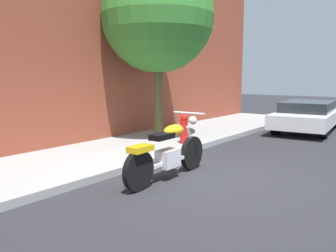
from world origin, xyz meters
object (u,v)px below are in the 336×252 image
at_px(motorcycle, 168,153).
at_px(parked_car_white, 308,115).
at_px(street_tree, 158,16).
at_px(fire_hydrant, 184,131).

height_order(motorcycle, parked_car_white, motorcycle).
height_order(motorcycle, street_tree, street_tree).
xyz_separation_m(motorcycle, parked_car_white, (7.49, -0.38, 0.06)).
bearing_deg(street_tree, parked_car_white, -29.91).
bearing_deg(motorcycle, street_tree, 41.80).
height_order(parked_car_white, street_tree, street_tree).
xyz_separation_m(parked_car_white, fire_hydrant, (-5.10, 1.69, -0.10)).
bearing_deg(street_tree, fire_hydrant, -104.36).
bearing_deg(fire_hydrant, motorcycle, -151.40).
xyz_separation_m(street_tree, fire_hydrant, (-0.28, -1.09, -3.05)).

